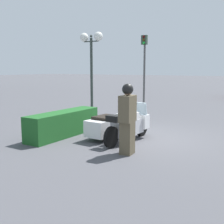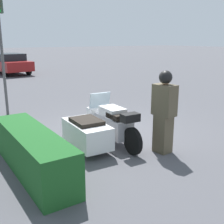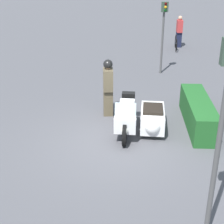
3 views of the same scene
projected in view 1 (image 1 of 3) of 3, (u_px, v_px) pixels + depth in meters
name	position (u px, v px, depth m)	size (l,w,h in m)	color
ground_plane	(146.00, 137.00, 9.02)	(160.00, 160.00, 0.00)	#4C4C51
police_motorcycle	(117.00, 125.00, 8.74)	(2.34, 1.47, 1.14)	black
officer_rider	(127.00, 117.00, 7.15)	(0.52, 0.34, 1.83)	brown
hedge_bush_curbside	(64.00, 124.00, 9.20)	(2.89, 0.69, 0.81)	#1E5623
twin_lamp_post	(91.00, 49.00, 12.54)	(0.39, 1.18, 3.79)	#2D3833
traffic_light_near	(144.00, 65.00, 12.41)	(0.23, 0.27, 3.63)	#4C4C4C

